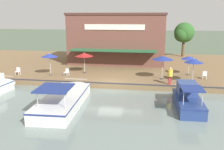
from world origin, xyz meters
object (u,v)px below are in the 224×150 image
(patio_umbrella_by_entrance, at_px, (194,61))
(waterfront_restaurant, at_px, (118,38))
(motorboat_nearest_quay, at_px, (66,97))
(patio_umbrella_near_quay_edge, at_px, (84,55))
(tree_behind_restaurant, at_px, (183,33))
(patio_umbrella_mid_patio_left, at_px, (50,55))
(cafe_chair_far_corner_seat, at_px, (67,72))
(patio_umbrella_back_row, at_px, (163,58))
(cafe_chair_beside_entrance, at_px, (171,74))
(cafe_chair_mid_patio, at_px, (18,71))
(cafe_chair_under_first_umbrella, at_px, (205,75))
(patio_umbrella_far_corner, at_px, (189,58))
(motorboat_outer_channel, at_px, (187,98))
(person_near_entrance, at_px, (170,74))

(patio_umbrella_by_entrance, bearing_deg, waterfront_restaurant, -140.69)
(waterfront_restaurant, xyz_separation_m, motorboat_nearest_quay, (17.73, -2.04, -3.53))
(patio_umbrella_near_quay_edge, xyz_separation_m, tree_behind_restaurant, (-14.53, 13.00, 1.69))
(patio_umbrella_mid_patio_left, height_order, cafe_chair_far_corner_seat, patio_umbrella_mid_patio_left)
(patio_umbrella_back_row, height_order, cafe_chair_far_corner_seat, patio_umbrella_back_row)
(cafe_chair_beside_entrance, height_order, cafe_chair_mid_patio, same)
(patio_umbrella_by_entrance, bearing_deg, cafe_chair_far_corner_seat, -93.76)
(patio_umbrella_mid_patio_left, distance_m, tree_behind_restaurant, 23.33)
(waterfront_restaurant, distance_m, patio_umbrella_by_entrance, 14.52)
(cafe_chair_beside_entrance, relative_size, motorboat_nearest_quay, 0.09)
(cafe_chair_beside_entrance, distance_m, motorboat_nearest_quay, 12.31)
(patio_umbrella_back_row, relative_size, cafe_chair_beside_entrance, 3.02)
(cafe_chair_far_corner_seat, height_order, cafe_chair_under_first_umbrella, same)
(patio_umbrella_far_corner, xyz_separation_m, motorboat_outer_channel, (9.17, -1.31, -1.85))
(patio_umbrella_mid_patio_left, bearing_deg, cafe_chair_mid_patio, -82.95)
(patio_umbrella_back_row, height_order, cafe_chair_mid_patio, patio_umbrella_back_row)
(patio_umbrella_by_entrance, height_order, motorboat_nearest_quay, patio_umbrella_by_entrance)
(patio_umbrella_by_entrance, xyz_separation_m, cafe_chair_under_first_umbrella, (-1.83, 1.54, -1.79))
(waterfront_restaurant, relative_size, patio_umbrella_mid_patio_left, 5.32)
(waterfront_restaurant, height_order, cafe_chair_beside_entrance, waterfront_restaurant)
(patio_umbrella_by_entrance, bearing_deg, patio_umbrella_mid_patio_left, -93.52)
(patio_umbrella_back_row, xyz_separation_m, motorboat_nearest_quay, (7.62, -8.18, -2.31))
(patio_umbrella_mid_patio_left, relative_size, cafe_chair_mid_patio, 2.99)
(patio_umbrella_near_quay_edge, bearing_deg, patio_umbrella_back_row, 79.32)
(tree_behind_restaurant, bearing_deg, person_near_entrance, -9.93)
(patio_umbrella_far_corner, height_order, cafe_chair_far_corner_seat, patio_umbrella_far_corner)
(waterfront_restaurant, relative_size, cafe_chair_far_corner_seat, 15.89)
(cafe_chair_beside_entrance, distance_m, motorboat_outer_channel, 7.40)
(patio_umbrella_near_quay_edge, bearing_deg, person_near_entrance, 68.38)
(motorboat_nearest_quay, bearing_deg, patio_umbrella_back_row, 132.98)
(cafe_chair_beside_entrance, xyz_separation_m, motorboat_nearest_quay, (8.25, -9.12, -0.46))
(patio_umbrella_mid_patio_left, height_order, motorboat_outer_channel, patio_umbrella_mid_patio_left)
(patio_umbrella_mid_patio_left, height_order, patio_umbrella_far_corner, patio_umbrella_mid_patio_left)
(cafe_chair_under_first_umbrella, xyz_separation_m, motorboat_outer_channel, (7.46, -2.80, -0.32))
(cafe_chair_mid_patio, distance_m, tree_behind_restaurant, 26.63)
(person_near_entrance, xyz_separation_m, tree_behind_restaurant, (-18.41, 3.22, 2.78))
(patio_umbrella_back_row, distance_m, cafe_chair_under_first_umbrella, 4.99)
(motorboat_outer_channel, distance_m, tree_behind_restaurant, 23.36)
(patio_umbrella_near_quay_edge, bearing_deg, cafe_chair_under_first_umbrella, 85.93)
(person_near_entrance, bearing_deg, cafe_chair_beside_entrance, 174.63)
(patio_umbrella_mid_patio_left, relative_size, tree_behind_restaurant, 0.45)
(patio_umbrella_mid_patio_left, relative_size, patio_umbrella_back_row, 0.99)
(patio_umbrella_far_corner, relative_size, motorboat_nearest_quay, 0.24)
(patio_umbrella_mid_patio_left, bearing_deg, cafe_chair_far_corner_seat, 88.13)
(waterfront_restaurant, bearing_deg, cafe_chair_beside_entrance, 36.77)
(patio_umbrella_near_quay_edge, height_order, person_near_entrance, patio_umbrella_near_quay_edge)
(waterfront_restaurant, bearing_deg, motorboat_outer_channel, 25.17)
(cafe_chair_beside_entrance, bearing_deg, patio_umbrella_near_quay_edge, -96.16)
(patio_umbrella_near_quay_edge, relative_size, tree_behind_restaurant, 0.43)
(patio_umbrella_mid_patio_left, bearing_deg, waterfront_restaurant, 147.52)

